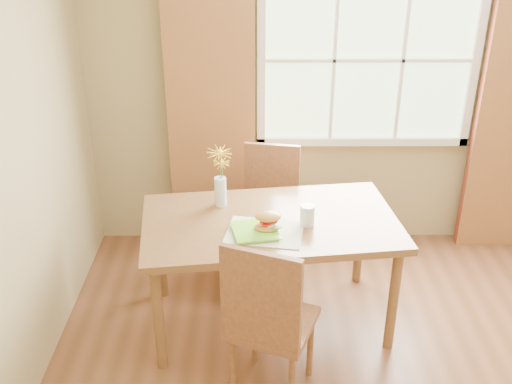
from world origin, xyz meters
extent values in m
cube|color=tan|center=(0.00, 1.91, 1.35)|extent=(4.20, 0.02, 2.70)
cube|color=#BADBA5|center=(0.00, 1.88, 1.50)|extent=(1.50, 0.02, 1.20)
cube|color=white|center=(0.00, 1.85, 0.87)|extent=(1.62, 0.04, 0.06)
cube|color=white|center=(-0.78, 1.85, 1.50)|extent=(0.06, 0.04, 1.32)
cube|color=white|center=(0.78, 1.85, 1.50)|extent=(0.06, 0.04, 1.32)
cube|color=white|center=(0.00, 1.85, 1.50)|extent=(1.50, 0.03, 0.02)
cube|color=maroon|center=(-1.15, 1.78, 1.10)|extent=(0.65, 0.08, 2.20)
cube|color=brown|center=(-0.73, 0.80, 0.75)|extent=(1.68, 1.08, 0.05)
cylinder|color=brown|center=(-1.40, 0.35, 0.36)|extent=(0.06, 0.06, 0.72)
cylinder|color=brown|center=(0.02, 0.52, 0.36)|extent=(0.06, 0.06, 0.72)
cylinder|color=brown|center=(-1.49, 1.08, 0.36)|extent=(0.06, 0.06, 0.72)
cylinder|color=brown|center=(-0.07, 1.25, 0.36)|extent=(0.06, 0.06, 0.72)
cube|color=brown|center=(-0.73, 0.18, 0.46)|extent=(0.56, 0.56, 0.04)
cube|color=brown|center=(-0.81, 0.00, 0.76)|extent=(0.41, 0.19, 0.56)
cylinder|color=brown|center=(-0.96, 0.08, 0.22)|extent=(0.04, 0.04, 0.44)
cylinder|color=brown|center=(-0.83, 0.41, 0.22)|extent=(0.04, 0.04, 0.44)
cylinder|color=brown|center=(-0.51, 0.28, 0.22)|extent=(0.04, 0.04, 0.44)
cube|color=brown|center=(-0.73, 1.35, 0.44)|extent=(0.47, 0.47, 0.04)
cube|color=brown|center=(-0.70, 1.53, 0.72)|extent=(0.41, 0.10, 0.52)
cylinder|color=brown|center=(-0.92, 1.21, 0.21)|extent=(0.03, 0.03, 0.42)
cylinder|color=brown|center=(-0.60, 1.16, 0.21)|extent=(0.03, 0.03, 0.42)
cylinder|color=brown|center=(-0.87, 1.54, 0.21)|extent=(0.03, 0.03, 0.42)
cylinder|color=brown|center=(-0.55, 1.49, 0.21)|extent=(0.03, 0.03, 0.42)
cube|color=beige|center=(-0.77, 0.64, 0.77)|extent=(0.50, 0.40, 0.01)
cube|color=#79D836|center=(-0.83, 0.63, 0.78)|extent=(0.31, 0.31, 0.01)
ellipsoid|color=gold|center=(-0.76, 0.64, 0.81)|extent=(0.16, 0.11, 0.04)
ellipsoid|color=#4C8C2D|center=(-0.71, 0.62, 0.82)|extent=(0.09, 0.06, 0.01)
cylinder|color=red|center=(-0.76, 0.64, 0.84)|extent=(0.08, 0.08, 0.01)
cylinder|color=red|center=(-0.73, 0.65, 0.85)|extent=(0.08, 0.08, 0.01)
ellipsoid|color=gold|center=(-0.75, 0.64, 0.88)|extent=(0.16, 0.11, 0.06)
cylinder|color=silver|center=(-0.51, 0.74, 0.84)|extent=(0.09, 0.09, 0.13)
cylinder|color=silver|center=(-0.51, 0.74, 0.83)|extent=(0.08, 0.08, 0.11)
cylinder|color=silver|center=(-1.05, 1.00, 0.87)|extent=(0.08, 0.08, 0.19)
cylinder|color=silver|center=(-1.05, 1.00, 0.82)|extent=(0.07, 0.07, 0.10)
cylinder|color=#3D7028|center=(-1.05, 1.00, 0.95)|extent=(0.01, 0.01, 0.36)
cylinder|color=#3D7028|center=(-1.04, 0.99, 0.92)|extent=(0.01, 0.01, 0.30)
camera|label=1|loc=(-0.84, -2.45, 2.60)|focal=42.00mm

